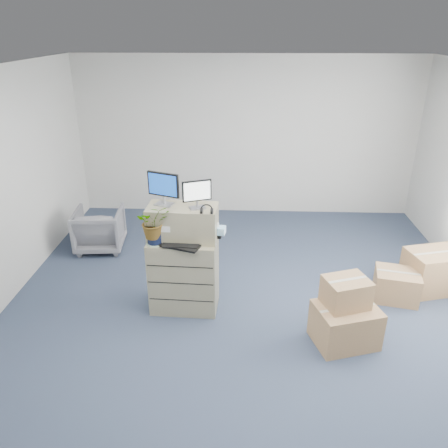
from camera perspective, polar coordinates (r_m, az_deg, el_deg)
The scene contains 16 objects.
ground at distance 5.28m, azimuth 2.74°, elevation -13.08°, with size 7.00×7.00×0.00m, color #272D46.
wall_back at distance 7.90m, azimuth 2.94°, elevation 11.21°, with size 6.00×0.02×2.80m, color beige.
filing_cabinet_lower at distance 5.35m, azimuth -5.22°, elevation -6.51°, with size 0.80×0.49×0.93m, color tan.
filing_cabinet_upper at distance 5.08m, azimuth -5.42°, elevation 0.20°, with size 0.80×0.40×0.40m, color tan.
monitor_left at distance 5.00m, azimuth -7.93°, elevation 4.81°, with size 0.38×0.21×0.39m.
monitor_right at distance 4.88m, azimuth -3.55°, elevation 4.07°, with size 0.32×0.18×0.33m.
headphones at distance 4.80m, azimuth -2.28°, elevation 1.87°, with size 0.14×0.14×0.02m, color black.
keyboard at distance 4.97m, azimuth -5.78°, elevation -2.84°, with size 0.45×0.19×0.02m, color black.
mouse at distance 4.97m, azimuth -1.49°, elevation -2.65°, with size 0.08×0.05×0.03m, color silver.
water_bottle at distance 5.13m, azimuth -4.17°, elevation -0.72°, with size 0.06×0.06×0.21m, color gray.
phone_dock at distance 5.13m, azimuth -5.73°, elevation -1.51°, with size 0.06×0.05×0.12m.
external_drive at distance 5.17m, azimuth -1.20°, elevation -1.39°, with size 0.16×0.12×0.05m, color black.
tissue_box at distance 5.13m, azimuth -1.13°, elevation -0.78°, with size 0.23×0.12×0.09m, color #41A1DD.
potted_plant at distance 4.98m, azimuth -9.15°, elevation -0.23°, with size 0.47×0.50×0.40m.
office_chair at distance 7.04m, azimuth -15.98°, elevation -0.40°, with size 0.70×0.66×0.72m, color slate.
cardboard_boxes at distance 5.77m, azimuth 21.58°, elevation -7.99°, with size 2.24×1.82×0.77m.
Camera 1 is at (-0.07, -4.18, 3.22)m, focal length 35.00 mm.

